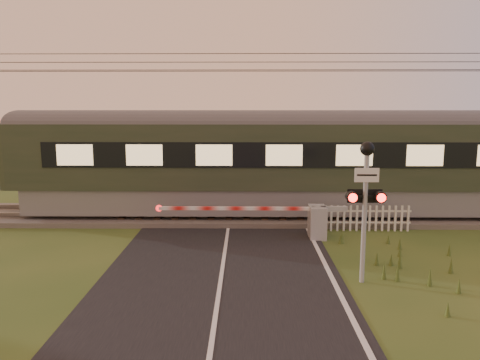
{
  "coord_description": "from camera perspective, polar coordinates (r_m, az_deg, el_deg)",
  "views": [
    {
      "loc": [
        0.61,
        -10.94,
        4.24
      ],
      "look_at": [
        0.43,
        3.2,
        1.98
      ],
      "focal_mm": 35.0,
      "sensor_mm": 36.0,
      "label": 1
    }
  ],
  "objects": [
    {
      "name": "ground",
      "position": [
        11.75,
        -2.36,
        -12.09
      ],
      "size": [
        160.0,
        160.0,
        0.0
      ],
      "primitive_type": "plane",
      "color": "#2D4B1D",
      "rests_on": "ground"
    },
    {
      "name": "track_bed",
      "position": [
        17.95,
        -1.25,
        -4.38
      ],
      "size": [
        140.0,
        3.4,
        0.39
      ],
      "color": "#47423D",
      "rests_on": "ground"
    },
    {
      "name": "picket_fence",
      "position": [
        16.52,
        15.16,
        -4.52
      ],
      "size": [
        3.04,
        0.07,
        0.89
      ],
      "color": "silver",
      "rests_on": "ground"
    },
    {
      "name": "crossing_signal",
      "position": [
        11.38,
        15.07,
        -0.82
      ],
      "size": [
        0.87,
        0.36,
        3.41
      ],
      "color": "gray",
      "rests_on": "ground"
    },
    {
      "name": "overhead_wires",
      "position": [
        17.52,
        -1.31,
        13.93
      ],
      "size": [
        120.0,
        0.62,
        0.62
      ],
      "color": "black",
      "rests_on": "ground"
    },
    {
      "name": "road",
      "position": [
        11.53,
        -2.33,
        -12.46
      ],
      "size": [
        6.0,
        140.0,
        0.03
      ],
      "color": "black",
      "rests_on": "ground"
    },
    {
      "name": "boom_gate",
      "position": [
        15.28,
        8.39,
        -4.87
      ],
      "size": [
        6.16,
        0.81,
        1.07
      ],
      "color": "gray",
      "rests_on": "ground"
    }
  ]
}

